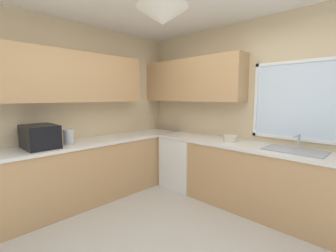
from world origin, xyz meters
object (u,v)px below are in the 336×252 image
(microwave, at_px, (40,136))
(bowl, at_px, (230,138))
(dishwasher, at_px, (184,162))
(kettle, at_px, (69,137))
(sink_assembly, at_px, (295,150))

(microwave, distance_m, bowl, 2.53)
(dishwasher, distance_m, kettle, 1.87)
(kettle, bearing_deg, sink_assembly, 36.14)
(dishwasher, relative_size, bowl, 4.44)
(microwave, height_order, kettle, microwave)
(dishwasher, distance_m, sink_assembly, 1.75)
(microwave, relative_size, sink_assembly, 0.73)
(kettle, bearing_deg, bowl, 48.77)
(dishwasher, relative_size, sink_assembly, 1.29)
(dishwasher, bearing_deg, kettle, -111.08)
(dishwasher, xyz_separation_m, bowl, (0.84, 0.03, 0.51))
(sink_assembly, bearing_deg, bowl, -179.60)
(dishwasher, xyz_separation_m, sink_assembly, (1.68, 0.04, 0.48))
(sink_assembly, height_order, bowl, sink_assembly)
(dishwasher, relative_size, kettle, 4.18)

